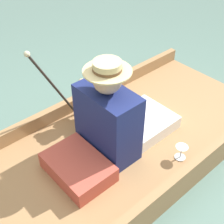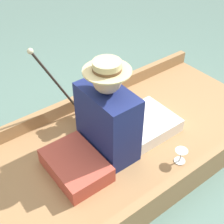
% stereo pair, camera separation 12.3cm
% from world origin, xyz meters
% --- Properties ---
extents(ground_plane, '(16.00, 16.00, 0.00)m').
position_xyz_m(ground_plane, '(0.00, 0.00, 0.00)').
color(ground_plane, slate).
extents(punt_boat, '(1.20, 2.88, 0.26)m').
position_xyz_m(punt_boat, '(0.00, 0.00, 0.08)').
color(punt_boat, '#997047').
rests_on(punt_boat, ground_plane).
extents(seat_cushion, '(0.48, 0.33, 0.12)m').
position_xyz_m(seat_cushion, '(0.04, -0.31, 0.20)').
color(seat_cushion, '#B24738').
rests_on(seat_cushion, punt_boat).
extents(seated_person, '(0.46, 0.77, 0.76)m').
position_xyz_m(seated_person, '(0.00, 0.08, 0.40)').
color(seated_person, white).
rests_on(seated_person, punt_boat).
extents(teddy_bear, '(0.28, 0.16, 0.39)m').
position_xyz_m(teddy_bear, '(-0.37, 0.10, 0.32)').
color(teddy_bear, tan).
rests_on(teddy_bear, punt_boat).
extents(wine_glass, '(0.09, 0.09, 0.11)m').
position_xyz_m(wine_glass, '(0.42, 0.34, 0.22)').
color(wine_glass, silver).
rests_on(wine_glass, punt_boat).
extents(walking_cane, '(0.04, 0.38, 0.73)m').
position_xyz_m(walking_cane, '(-0.50, -0.14, 0.57)').
color(walking_cane, '#2D2823').
rests_on(walking_cane, punt_boat).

